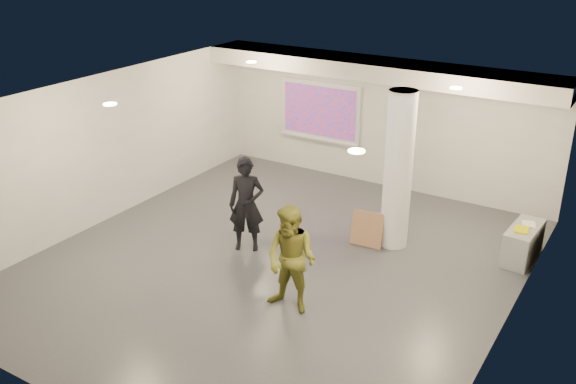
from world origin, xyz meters
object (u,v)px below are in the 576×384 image
Objects in this scene: projection_screen at (320,112)px; column at (398,171)px; woman at (246,205)px; man at (291,260)px; credenza at (523,243)px.

column is at bearing -40.56° from projection_screen.
woman is at bearing -144.97° from column.
man is at bearing -65.00° from projection_screen.
column is at bearing -159.54° from credenza.
column is at bearing 80.14° from man.
woman is at bearing -79.04° from projection_screen.
credenza is at bearing 16.85° from column.
man is at bearing -63.80° from woman.
projection_screen is at bearing 73.98° from woman.
column is 2.71× the size of credenza.
man is at bearing -99.65° from column.
credenza is at bearing -0.21° from woman.
credenza is (2.22, 0.67, -1.18)m from column.
column is at bearing 8.05° from woman.
projection_screen is at bearing 163.18° from credenza.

